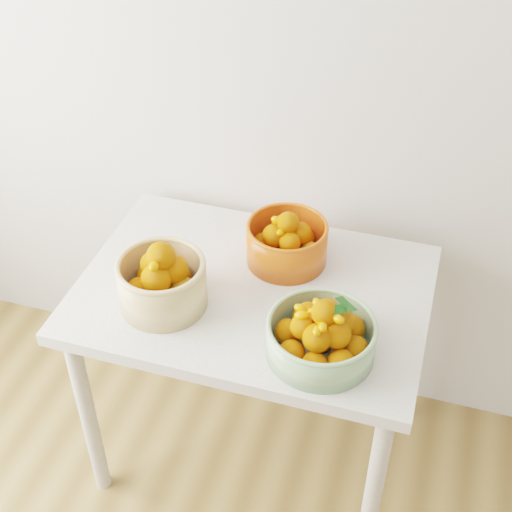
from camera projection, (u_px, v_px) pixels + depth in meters
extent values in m
cube|color=beige|center=(435.00, 50.00, 1.88)|extent=(4.00, 0.04, 2.70)
cube|color=silver|center=(253.00, 293.00, 2.06)|extent=(1.00, 0.70, 0.04)
cylinder|color=silver|center=(88.00, 416.00, 2.18)|extent=(0.05, 0.05, 0.71)
cylinder|color=silver|center=(373.00, 491.00, 1.98)|extent=(0.05, 0.05, 0.71)
cylinder|color=silver|center=(162.00, 294.00, 2.61)|extent=(0.05, 0.05, 0.71)
cylinder|color=silver|center=(403.00, 346.00, 2.41)|extent=(0.05, 0.05, 0.71)
cylinder|color=tan|center=(162.00, 285.00, 1.95)|extent=(0.32, 0.32, 0.14)
torus|color=tan|center=(160.00, 265.00, 1.91)|extent=(0.33, 0.33, 0.02)
sphere|color=#D1660C|center=(184.00, 292.00, 1.95)|extent=(0.09, 0.09, 0.09)
sphere|color=#EA6300|center=(177.00, 276.00, 2.00)|extent=(0.08, 0.08, 0.08)
sphere|color=#EA6300|center=(152.00, 276.00, 2.00)|extent=(0.08, 0.08, 0.08)
sphere|color=#EA6300|center=(140.00, 292.00, 1.95)|extent=(0.09, 0.09, 0.09)
sphere|color=#EA6300|center=(161.00, 304.00, 1.91)|extent=(0.08, 0.08, 0.08)
sphere|color=#EA6300|center=(163.00, 288.00, 1.96)|extent=(0.08, 0.08, 0.08)
sphere|color=#EA6300|center=(173.00, 269.00, 1.93)|extent=(0.08, 0.08, 0.08)
sphere|color=#EA6300|center=(154.00, 264.00, 1.94)|extent=(0.08, 0.08, 0.08)
sphere|color=#EA6300|center=(156.00, 279.00, 1.90)|extent=(0.08, 0.08, 0.08)
sphere|color=#EA6300|center=(161.00, 256.00, 1.89)|extent=(0.08, 0.08, 0.08)
ellipsoid|color=orange|center=(159.00, 264.00, 1.88)|extent=(0.05, 0.05, 0.04)
ellipsoid|color=orange|center=(156.00, 260.00, 1.92)|extent=(0.05, 0.04, 0.04)
ellipsoid|color=orange|center=(169.00, 251.00, 1.94)|extent=(0.03, 0.05, 0.04)
ellipsoid|color=orange|center=(154.00, 267.00, 1.84)|extent=(0.04, 0.05, 0.04)
cylinder|color=#8AB582|center=(321.00, 339.00, 1.82)|extent=(0.35, 0.35, 0.10)
torus|color=#8AB582|center=(322.00, 326.00, 1.79)|extent=(0.35, 0.35, 0.01)
sphere|color=#EA6300|center=(355.00, 348.00, 1.80)|extent=(0.07, 0.07, 0.07)
sphere|color=#EA6300|center=(350.00, 328.00, 1.85)|extent=(0.08, 0.08, 0.08)
sphere|color=#EA6300|center=(328.00, 316.00, 1.89)|extent=(0.07, 0.07, 0.07)
sphere|color=#EA6300|center=(304.00, 318.00, 1.88)|extent=(0.07, 0.07, 0.07)
sphere|color=#EA6300|center=(287.00, 331.00, 1.84)|extent=(0.07, 0.07, 0.07)
sphere|color=#EA6300|center=(292.00, 353.00, 1.79)|extent=(0.07, 0.07, 0.07)
sphere|color=#EA6300|center=(314.00, 365.00, 1.75)|extent=(0.07, 0.07, 0.07)
sphere|color=#EA6300|center=(341.00, 363.00, 1.76)|extent=(0.07, 0.07, 0.07)
sphere|color=#EA6300|center=(321.00, 340.00, 1.82)|extent=(0.07, 0.07, 0.07)
sphere|color=#EA6300|center=(341.00, 321.00, 1.79)|extent=(0.07, 0.07, 0.07)
sphere|color=#EA6300|center=(327.00, 312.00, 1.82)|extent=(0.07, 0.07, 0.07)
sphere|color=#EA6300|center=(308.00, 314.00, 1.81)|extent=(0.06, 0.06, 0.06)
sphere|color=#EA6300|center=(303.00, 327.00, 1.78)|extent=(0.07, 0.07, 0.07)
sphere|color=#EA6300|center=(317.00, 338.00, 1.75)|extent=(0.07, 0.07, 0.07)
sphere|color=#EA6300|center=(337.00, 335.00, 1.76)|extent=(0.07, 0.07, 0.07)
sphere|color=#EA6300|center=(325.00, 313.00, 1.75)|extent=(0.07, 0.07, 0.07)
ellipsoid|color=orange|center=(339.00, 319.00, 1.72)|extent=(0.04, 0.04, 0.03)
ellipsoid|color=orange|center=(311.00, 318.00, 1.77)|extent=(0.04, 0.03, 0.03)
ellipsoid|color=orange|center=(314.00, 312.00, 1.77)|extent=(0.04, 0.03, 0.04)
ellipsoid|color=orange|center=(317.00, 331.00, 1.71)|extent=(0.02, 0.04, 0.03)
ellipsoid|color=orange|center=(317.00, 304.00, 1.78)|extent=(0.04, 0.05, 0.04)
ellipsoid|color=orange|center=(300.00, 309.00, 1.79)|extent=(0.04, 0.03, 0.03)
ellipsoid|color=orange|center=(323.00, 316.00, 1.77)|extent=(0.04, 0.05, 0.04)
ellipsoid|color=orange|center=(302.00, 316.00, 1.76)|extent=(0.04, 0.04, 0.03)
ellipsoid|color=orange|center=(324.00, 322.00, 1.77)|extent=(0.04, 0.04, 0.02)
ellipsoid|color=orange|center=(309.00, 316.00, 1.78)|extent=(0.03, 0.02, 0.02)
ellipsoid|color=orange|center=(300.00, 315.00, 1.77)|extent=(0.04, 0.04, 0.04)
ellipsoid|color=orange|center=(322.00, 318.00, 1.76)|extent=(0.03, 0.04, 0.03)
ellipsoid|color=orange|center=(321.00, 320.00, 1.75)|extent=(0.02, 0.04, 0.03)
ellipsoid|color=orange|center=(322.00, 318.00, 1.76)|extent=(0.03, 0.04, 0.04)
ellipsoid|color=orange|center=(322.00, 311.00, 1.75)|extent=(0.04, 0.04, 0.03)
ellipsoid|color=orange|center=(323.00, 327.00, 1.71)|extent=(0.03, 0.04, 0.03)
cylinder|color=#E44913|center=(287.00, 244.00, 2.10)|extent=(0.24, 0.24, 0.12)
torus|color=#E44913|center=(287.00, 227.00, 2.06)|extent=(0.24, 0.24, 0.01)
sphere|color=#D1660C|center=(310.00, 253.00, 2.10)|extent=(0.07, 0.07, 0.07)
sphere|color=#EA6300|center=(303.00, 238.00, 2.15)|extent=(0.07, 0.07, 0.07)
sphere|color=#EA6300|center=(281.00, 234.00, 2.17)|extent=(0.06, 0.06, 0.06)
sphere|color=#EA6300|center=(264.00, 244.00, 2.13)|extent=(0.07, 0.07, 0.07)
sphere|color=#EA6300|center=(270.00, 259.00, 2.08)|extent=(0.07, 0.07, 0.07)
sphere|color=#EA6300|center=(292.00, 264.00, 2.06)|extent=(0.07, 0.07, 0.07)
sphere|color=#EA6300|center=(287.00, 248.00, 2.12)|extent=(0.07, 0.07, 0.07)
sphere|color=#EA6300|center=(300.00, 233.00, 2.09)|extent=(0.07, 0.07, 0.07)
sphere|color=#EA6300|center=(283.00, 227.00, 2.11)|extent=(0.07, 0.07, 0.07)
sphere|color=#EA6300|center=(274.00, 236.00, 2.08)|extent=(0.07, 0.07, 0.07)
sphere|color=#EA6300|center=(290.00, 243.00, 2.05)|extent=(0.06, 0.06, 0.06)
sphere|color=#EA6300|center=(288.00, 223.00, 2.05)|extent=(0.06, 0.06, 0.06)
ellipsoid|color=orange|center=(287.00, 220.00, 2.10)|extent=(0.04, 0.04, 0.03)
ellipsoid|color=orange|center=(283.00, 220.00, 2.07)|extent=(0.04, 0.04, 0.03)
ellipsoid|color=orange|center=(289.00, 226.00, 2.07)|extent=(0.03, 0.04, 0.03)
ellipsoid|color=orange|center=(281.00, 232.00, 2.04)|extent=(0.03, 0.04, 0.03)
ellipsoid|color=orange|center=(276.00, 220.00, 2.06)|extent=(0.04, 0.02, 0.03)
ellipsoid|color=orange|center=(290.00, 224.00, 2.06)|extent=(0.04, 0.03, 0.03)
ellipsoid|color=orange|center=(289.00, 223.00, 2.06)|extent=(0.04, 0.04, 0.03)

